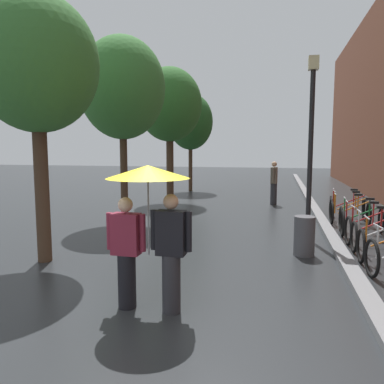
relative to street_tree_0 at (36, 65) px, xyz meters
The scene contains 17 objects.
ground_plane 5.20m from the street_tree_0, 36.91° to the right, with size 80.00×80.00×0.00m, color #26282B.
kerb_strip 10.63m from the street_tree_0, 53.05° to the left, with size 0.30×36.00×0.12m, color slate.
street_tree_0 is the anchor object (origin of this frame).
street_tree_1 4.31m from the street_tree_0, 90.90° to the left, with size 2.60×2.60×5.64m.
street_tree_2 8.88m from the street_tree_0, 89.39° to the left, with size 2.71×2.71×5.64m.
street_tree_3 13.02m from the street_tree_0, 89.86° to the left, with size 2.35×2.35×5.13m.
parked_bicycle_2 7.91m from the street_tree_0, 17.02° to the left, with size 1.09×0.71×0.96m.
parked_bicycle_3 8.11m from the street_tree_0, 22.13° to the left, with size 1.10×0.74×0.96m.
parked_bicycle_4 8.43m from the street_tree_0, 27.83° to the left, with size 1.12×0.77×0.96m.
parked_bicycle_5 8.80m from the street_tree_0, 32.10° to the left, with size 1.12×0.76×0.96m.
parked_bicycle_6 9.18m from the street_tree_0, 37.65° to the left, with size 1.10×0.73×0.96m.
parked_bicycle_7 9.68m from the street_tree_0, 41.14° to the left, with size 1.08×0.70×0.96m.
parked_bicycle_8 10.14m from the street_tree_0, 43.93° to the left, with size 1.16×0.83×0.96m.
couple_under_umbrella 4.17m from the street_tree_0, 31.41° to the right, with size 1.26×1.16×2.06m.
street_lamp_post 6.31m from the street_tree_0, 29.88° to the left, with size 0.24×0.24×4.47m.
litter_bin 6.43m from the street_tree_0, 17.11° to the left, with size 0.44×0.44×0.85m, color #4C4C51.
pedestrian_walking_midground 10.38m from the street_tree_0, 63.45° to the left, with size 0.27×0.59×1.75m.
Camera 1 is at (1.84, -4.61, 2.30)m, focal length 35.50 mm.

